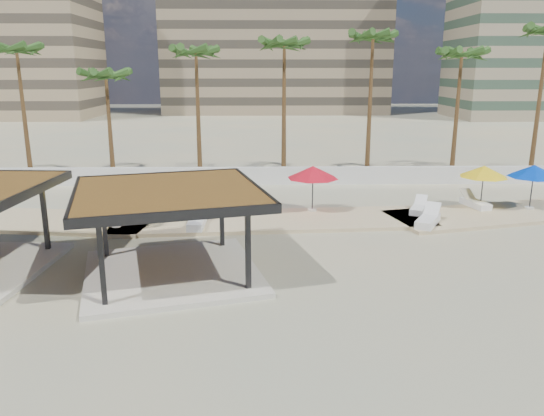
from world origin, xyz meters
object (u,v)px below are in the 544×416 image
Objects in this scene: lounger_a at (197,222)px; lounger_c at (475,203)px; umbrella_c at (313,172)px; lounger_d at (419,208)px; pavilion_central at (170,224)px; lounger_b at (428,220)px.

lounger_a reaches higher than lounger_c.
lounger_d is at bearing -3.32° from umbrella_c.
umbrella_c reaches higher than lounger_a.
umbrella_c is 1.53× the size of lounger_c.
umbrella_c is at bearing 112.18° from lounger_d.
pavilion_central is 6.07m from lounger_a.
lounger_a is (0.26, 5.85, -1.61)m from pavilion_central.
lounger_d is (0.23, 2.37, -0.03)m from lounger_b.
lounger_c is at bearing -76.17° from lounger_a.
pavilion_central is 10.49m from umbrella_c.
pavilion_central is 3.58× the size of lounger_a.
pavilion_central is 14.39m from lounger_d.
lounger_c is 3.57m from lounger_d.
lounger_a is at bearing 127.18° from lounger_d.
lounger_d is (-3.41, -1.03, -0.01)m from lounger_c.
lounger_d is at bearing 24.11° from lounger_b.
lounger_a reaches higher than lounger_d.
lounger_b is at bearing -26.57° from umbrella_c.
lounger_c is at bearing -17.37° from lounger_b.
umbrella_c is (6.09, 8.54, 0.27)m from pavilion_central.
lounger_a is (-5.82, -2.69, -1.88)m from umbrella_c.
lounger_d is (5.61, -0.33, -1.90)m from umbrella_c.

